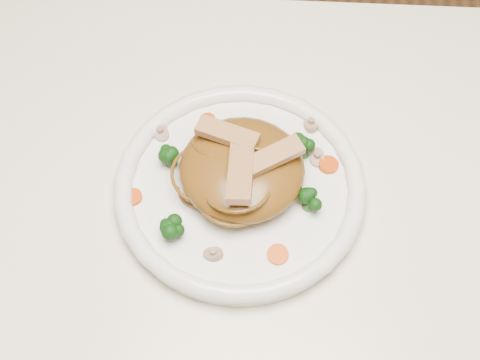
{
  "coord_description": "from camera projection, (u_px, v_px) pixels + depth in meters",
  "views": [
    {
      "loc": [
        -0.01,
        -0.29,
        1.41
      ],
      "look_at": [
        -0.03,
        0.1,
        0.78
      ],
      "focal_mm": 52.38,
      "sensor_mm": 36.0,
      "label": 1
    }
  ],
  "objects": [
    {
      "name": "table",
      "position": [
        265.0,
        314.0,
        0.8
      ],
      "size": [
        1.2,
        0.8,
        0.75
      ],
      "color": "white",
      "rests_on": "ground"
    },
    {
      "name": "plate",
      "position": [
        240.0,
        191.0,
        0.76
      ],
      "size": [
        0.34,
        0.34,
        0.02
      ],
      "primitive_type": "cylinder",
      "rotation": [
        0.0,
        0.0,
        0.33
      ],
      "color": "white",
      "rests_on": "table"
    },
    {
      "name": "noodle_mound",
      "position": [
        242.0,
        169.0,
        0.74
      ],
      "size": [
        0.17,
        0.17,
        0.04
      ],
      "primitive_type": "ellipsoid",
      "rotation": [
        0.0,
        0.0,
        0.34
      ],
      "color": "brown",
      "rests_on": "plate"
    },
    {
      "name": "chicken_a",
      "position": [
        273.0,
        156.0,
        0.71
      ],
      "size": [
        0.07,
        0.05,
        0.01
      ],
      "primitive_type": "cube",
      "rotation": [
        0.0,
        0.0,
        0.54
      ],
      "color": "tan",
      "rests_on": "noodle_mound"
    },
    {
      "name": "chicken_b",
      "position": [
        227.0,
        134.0,
        0.73
      ],
      "size": [
        0.07,
        0.04,
        0.01
      ],
      "primitive_type": "cube",
      "rotation": [
        0.0,
        0.0,
        2.8
      ],
      "color": "tan",
      "rests_on": "noodle_mound"
    },
    {
      "name": "chicken_c",
      "position": [
        241.0,
        171.0,
        0.7
      ],
      "size": [
        0.03,
        0.08,
        0.01
      ],
      "primitive_type": "cube",
      "rotation": [
        0.0,
        0.0,
        4.7
      ],
      "color": "tan",
      "rests_on": "noodle_mound"
    },
    {
      "name": "broccoli_0",
      "position": [
        304.0,
        146.0,
        0.76
      ],
      "size": [
        0.03,
        0.03,
        0.03
      ],
      "primitive_type": null,
      "rotation": [
        0.0,
        0.0,
        0.21
      ],
      "color": "#0E3C0C",
      "rests_on": "plate"
    },
    {
      "name": "broccoli_1",
      "position": [
        170.0,
        155.0,
        0.75
      ],
      "size": [
        0.03,
        0.03,
        0.03
      ],
      "primitive_type": null,
      "rotation": [
        0.0,
        0.0,
        0.23
      ],
      "color": "#0E3C0C",
      "rests_on": "plate"
    },
    {
      "name": "broccoli_2",
      "position": [
        171.0,
        227.0,
        0.71
      ],
      "size": [
        0.03,
        0.03,
        0.03
      ],
      "primitive_type": null,
      "rotation": [
        0.0,
        0.0,
        0.07
      ],
      "color": "#0E3C0C",
      "rests_on": "plate"
    },
    {
      "name": "broccoli_3",
      "position": [
        309.0,
        199.0,
        0.72
      ],
      "size": [
        0.04,
        0.04,
        0.03
      ],
      "primitive_type": null,
      "rotation": [
        0.0,
        0.0,
        0.35
      ],
      "color": "#0E3C0C",
      "rests_on": "plate"
    },
    {
      "name": "carrot_0",
      "position": [
        285.0,
        140.0,
        0.78
      ],
      "size": [
        0.02,
        0.02,
        0.0
      ],
      "primitive_type": "cylinder",
      "rotation": [
        0.0,
        0.0,
        0.23
      ],
      "color": "#C44107",
      "rests_on": "plate"
    },
    {
      "name": "carrot_1",
      "position": [
        133.0,
        197.0,
        0.74
      ],
      "size": [
        0.02,
        0.02,
        0.0
      ],
      "primitive_type": "cylinder",
      "rotation": [
        0.0,
        0.0,
        -0.19
      ],
      "color": "#C44107",
      "rests_on": "plate"
    },
    {
      "name": "carrot_2",
      "position": [
        328.0,
        165.0,
        0.76
      ],
      "size": [
        0.03,
        0.03,
        0.0
      ],
      "primitive_type": "cylinder",
      "rotation": [
        0.0,
        0.0,
        -0.18
      ],
      "color": "#C44107",
      "rests_on": "plate"
    },
    {
      "name": "carrot_3",
      "position": [
        208.0,
        120.0,
        0.8
      ],
      "size": [
        0.02,
        0.02,
        0.0
      ],
      "primitive_type": "cylinder",
      "rotation": [
        0.0,
        0.0,
        0.11
      ],
      "color": "#C44107",
      "rests_on": "plate"
    },
    {
      "name": "carrot_4",
      "position": [
        278.0,
        254.0,
        0.71
      ],
      "size": [
        0.03,
        0.03,
        0.0
      ],
      "primitive_type": "cylinder",
      "rotation": [
        0.0,
        0.0,
        0.32
      ],
      "color": "#C44107",
      "rests_on": "plate"
    },
    {
      "name": "mushroom_0",
      "position": [
        213.0,
        254.0,
        0.71
      ],
      "size": [
        0.02,
        0.02,
        0.01
      ],
      "primitive_type": "cylinder",
      "rotation": [
        0.0,
        0.0,
        0.07
      ],
      "color": "tan",
      "rests_on": "plate"
    },
    {
      "name": "mushroom_1",
      "position": [
        317.0,
        158.0,
        0.77
      ],
      "size": [
        0.02,
        0.02,
        0.01
      ],
      "primitive_type": "cylinder",
      "rotation": [
        0.0,
        0.0,
        1.55
      ],
      "color": "tan",
      "rests_on": "plate"
    },
    {
      "name": "mushroom_2",
      "position": [
        161.0,
        132.0,
        0.79
      ],
      "size": [
        0.03,
        0.03,
        0.01
      ],
      "primitive_type": "cylinder",
      "rotation": [
        0.0,
        0.0,
        -1.04
      ],
      "color": "tan",
      "rests_on": "plate"
    },
    {
      "name": "mushroom_3",
      "position": [
        311.0,
        123.0,
        0.79
      ],
      "size": [
        0.02,
        0.02,
        0.01
      ],
      "primitive_type": "cylinder",
      "rotation": [
        0.0,
        0.0,
        1.58
      ],
      "color": "tan",
      "rests_on": "plate"
    }
  ]
}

